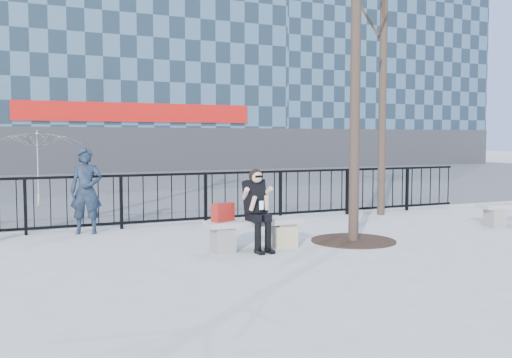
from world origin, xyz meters
name	(u,v)px	position (x,y,z in m)	size (l,w,h in m)	color
ground	(254,249)	(0.00, 0.00, 0.00)	(120.00, 120.00, 0.00)	#A4A49E
street_surface	(104,183)	(0.00, 15.00, 0.00)	(60.00, 23.00, 0.01)	#474747
railing	(197,198)	(0.00, 3.00, 0.55)	(14.00, 0.06, 1.10)	black
building_right	(354,22)	(20.00, 27.00, 10.30)	(16.20, 10.20, 20.60)	slate
tree_grate	(353,241)	(1.90, -0.10, 0.01)	(1.50, 1.50, 0.02)	black
bench_main	(254,231)	(0.00, 0.00, 0.30)	(1.65, 0.46, 0.49)	slate
seated_woman	(258,210)	(0.00, -0.16, 0.67)	(0.50, 0.64, 1.34)	black
handbag	(223,212)	(-0.54, 0.02, 0.64)	(0.36, 0.17, 0.30)	maroon
shopping_bag	(286,237)	(0.52, -0.15, 0.18)	(0.38, 0.14, 0.36)	#C3B48A
standing_man	(86,191)	(-2.32, 2.70, 0.83)	(0.60, 0.40, 1.66)	black
vendor_umbrella	(37,168)	(-2.92, 7.58, 1.04)	(2.27, 2.32, 2.08)	gold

